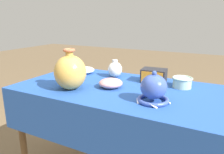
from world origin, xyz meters
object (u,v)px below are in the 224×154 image
object	(u,v)px
jar_round_ivory	(115,69)
mosaic_tile_box	(154,76)
bowl_shallow_porcelain	(85,70)
vase_tall_bulbous	(70,72)
vase_dome_bell	(153,89)
cup_wide_celadon	(182,82)
bowl_shallow_rose	(111,83)

from	to	relation	value
jar_round_ivory	mosaic_tile_box	bearing A→B (deg)	0.58
bowl_shallow_porcelain	mosaic_tile_box	bearing A→B (deg)	1.44
vase_tall_bulbous	mosaic_tile_box	bearing A→B (deg)	43.51
vase_tall_bulbous	vase_dome_bell	distance (m)	0.53
mosaic_tile_box	cup_wide_celadon	distance (m)	0.20
vase_tall_bulbous	bowl_shallow_porcelain	distance (m)	0.42
cup_wide_celadon	jar_round_ivory	xyz separation A→B (m)	(-0.50, 0.03, 0.02)
mosaic_tile_box	jar_round_ivory	xyz separation A→B (m)	(-0.30, -0.00, 0.01)
mosaic_tile_box	bowl_shallow_porcelain	xyz separation A→B (m)	(-0.57, -0.01, -0.02)
vase_tall_bulbous	bowl_shallow_porcelain	bearing A→B (deg)	111.83
bowl_shallow_rose	jar_round_ivory	bearing A→B (deg)	110.95
vase_tall_bulbous	jar_round_ivory	world-z (taller)	vase_tall_bulbous
vase_dome_bell	bowl_shallow_rose	bearing A→B (deg)	159.99
vase_tall_bulbous	jar_round_ivory	distance (m)	0.41
cup_wide_celadon	vase_dome_bell	bearing A→B (deg)	-105.26
vase_tall_bulbous	bowl_shallow_porcelain	size ratio (longest dim) A/B	1.69
bowl_shallow_porcelain	jar_round_ivory	size ratio (longest dim) A/B	1.14
vase_dome_bell	jar_round_ivory	distance (m)	0.55
vase_dome_bell	bowl_shallow_rose	xyz separation A→B (m)	(-0.32, 0.12, -0.04)
vase_tall_bulbous	cup_wide_celadon	xyz separation A→B (m)	(0.62, 0.36, -0.07)
cup_wide_celadon	bowl_shallow_porcelain	bearing A→B (deg)	178.26
bowl_shallow_porcelain	bowl_shallow_rose	bearing A→B (deg)	-33.30
vase_tall_bulbous	vase_dome_bell	bearing A→B (deg)	3.01
cup_wide_celadon	bowl_shallow_rose	xyz separation A→B (m)	(-0.41, -0.21, -0.01)
vase_tall_bulbous	mosaic_tile_box	size ratio (longest dim) A/B	1.46
vase_dome_bell	cup_wide_celadon	size ratio (longest dim) A/B	1.45
vase_tall_bulbous	cup_wide_celadon	size ratio (longest dim) A/B	1.97
mosaic_tile_box	vase_tall_bulbous	bearing A→B (deg)	-140.77
bowl_shallow_porcelain	jar_round_ivory	bearing A→B (deg)	2.43
mosaic_tile_box	cup_wide_celadon	size ratio (longest dim) A/B	1.35
cup_wide_celadon	jar_round_ivory	world-z (taller)	jar_round_ivory
mosaic_tile_box	bowl_shallow_porcelain	bearing A→B (deg)	177.17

